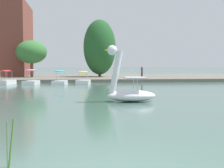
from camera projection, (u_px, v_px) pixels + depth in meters
The scene contains 9 objects.
shore_bank_far at pixel (86, 77), 45.77m from camera, with size 147.96×21.89×0.40m, color #6B665B.
swan_boat at pixel (129, 90), 16.80m from camera, with size 2.94×1.48×3.20m.
pedal_boat_yellow at pixel (83, 80), 32.88m from camera, with size 1.72×2.39×1.44m.
pedal_boat_cyan at pixel (60, 80), 32.21m from camera, with size 1.68×2.36×1.54m.
pedal_boat_pink at pixel (31, 80), 31.89m from camera, with size 1.64×2.42×1.65m.
pedal_boat_red at pixel (6, 80), 32.13m from camera, with size 1.79×2.42×1.58m.
tree_broadleaf_right at pixel (31, 52), 42.03m from camera, with size 6.15×6.15×5.23m.
tree_willow_overhanging at pixel (100, 47), 43.23m from camera, with size 5.90×5.92×8.35m.
person_on_path at pixel (142, 72), 37.23m from camera, with size 0.29×0.29×1.60m.
Camera 1 is at (-0.77, -5.32, 2.06)m, focal length 47.31 mm.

